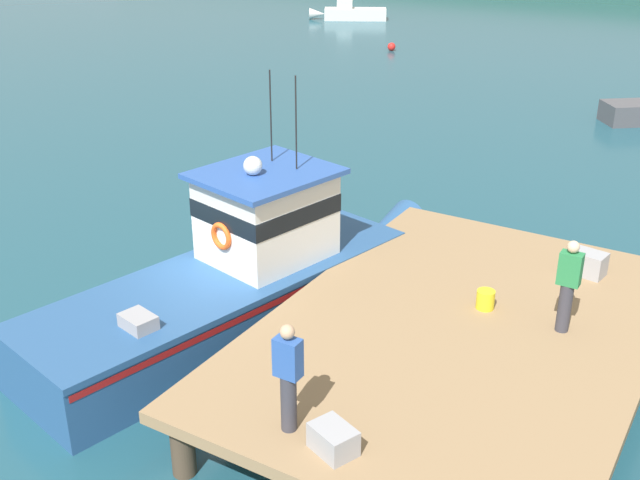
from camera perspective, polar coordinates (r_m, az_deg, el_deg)
name	(u,v)px	position (r m, az deg, el deg)	size (l,w,h in m)	color
ground_plane	(232,316)	(16.09, -6.41, -5.50)	(200.00, 200.00, 0.00)	#1E4C5B
dock	(458,334)	(13.52, 9.99, -6.73)	(6.00, 9.00, 1.20)	#4C3D2D
main_fishing_boat	(244,275)	(15.45, -5.55, -2.55)	(4.32, 9.96, 4.80)	#285184
crate_single_by_cleat	(333,439)	(10.55, 0.97, -14.27)	(0.60, 0.44, 0.37)	#9E9EA3
crate_stack_near_edge	(589,264)	(15.72, 18.92, -1.63)	(0.60, 0.44, 0.46)	#9E9EA3
bait_bucket	(485,299)	(14.04, 11.92, -4.25)	(0.32, 0.32, 0.34)	yellow
deckhand_by_the_boat	(568,284)	(13.38, 17.55, -3.08)	(0.36, 0.22, 1.63)	#383842
deckhand_further_back	(288,376)	(10.53, -2.32, -9.81)	(0.36, 0.22, 1.63)	#383842
moored_boat_far_right	(350,13)	(52.82, 2.18, 16.15)	(4.83, 3.21, 1.26)	silver
mooring_buoy_spare_mooring	(392,47)	(42.68, 5.21, 13.80)	(0.42, 0.42, 0.42)	red
mooring_buoy_inshore	(324,191)	(21.78, 0.28, 3.58)	(0.48, 0.48, 0.48)	#EA5B19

